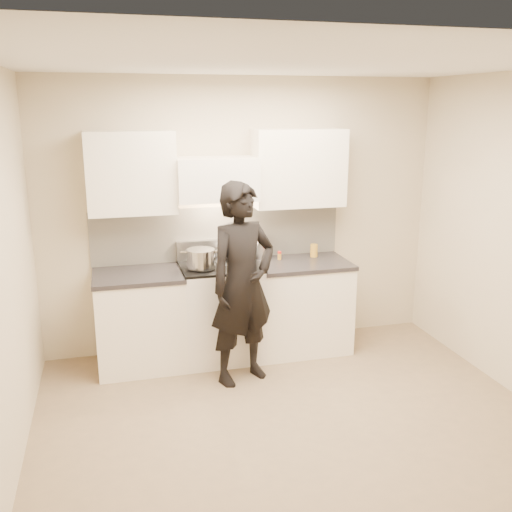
{
  "coord_description": "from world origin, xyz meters",
  "views": [
    {
      "loc": [
        -1.31,
        -3.74,
        2.42
      ],
      "look_at": [
        -0.04,
        1.05,
        1.11
      ],
      "focal_mm": 40.0,
      "sensor_mm": 36.0,
      "label": 1
    }
  ],
  "objects_px": {
    "stove": "(221,311)",
    "wok": "(231,250)",
    "utensil_crock": "(260,250)",
    "counter_right": "(301,305)",
    "person": "(242,284)"
  },
  "relations": [
    {
      "from": "utensil_crock",
      "to": "person",
      "type": "relative_size",
      "value": 0.17
    },
    {
      "from": "counter_right",
      "to": "person",
      "type": "xyz_separation_m",
      "value": [
        -0.74,
        -0.52,
        0.44
      ]
    },
    {
      "from": "stove",
      "to": "wok",
      "type": "relative_size",
      "value": 2.42
    },
    {
      "from": "wok",
      "to": "utensil_crock",
      "type": "bearing_deg",
      "value": 11.93
    },
    {
      "from": "wok",
      "to": "utensil_crock",
      "type": "relative_size",
      "value": 1.32
    },
    {
      "from": "counter_right",
      "to": "wok",
      "type": "distance_m",
      "value": 0.91
    },
    {
      "from": "counter_right",
      "to": "utensil_crock",
      "type": "xyz_separation_m",
      "value": [
        -0.38,
        0.21,
        0.55
      ]
    },
    {
      "from": "person",
      "to": "counter_right",
      "type": "bearing_deg",
      "value": 13.54
    },
    {
      "from": "counter_right",
      "to": "person",
      "type": "distance_m",
      "value": 1.01
    },
    {
      "from": "utensil_crock",
      "to": "person",
      "type": "distance_m",
      "value": 0.82
    },
    {
      "from": "wok",
      "to": "utensil_crock",
      "type": "height_order",
      "value": "utensil_crock"
    },
    {
      "from": "stove",
      "to": "utensil_crock",
      "type": "height_order",
      "value": "utensil_crock"
    },
    {
      "from": "wok",
      "to": "person",
      "type": "bearing_deg",
      "value": -94.14
    },
    {
      "from": "stove",
      "to": "wok",
      "type": "height_order",
      "value": "wok"
    },
    {
      "from": "stove",
      "to": "person",
      "type": "height_order",
      "value": "person"
    }
  ]
}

